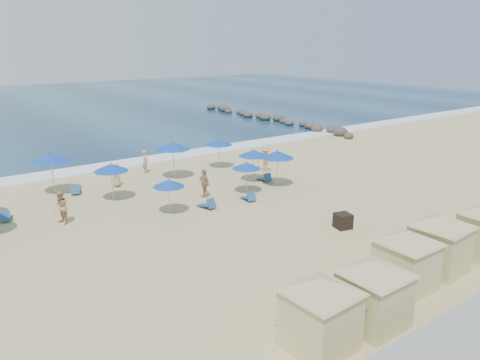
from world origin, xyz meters
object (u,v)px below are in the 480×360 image
Objects in this scene: beachgoer_5 at (145,161)px; umbrella_3 at (51,157)px; umbrella_5 at (169,183)px; beachgoer_3 at (265,159)px; umbrella_7 at (246,165)px; beachgoer_4 at (116,175)px; umbrella_8 at (219,142)px; cabana_0 at (320,304)px; umbrella_4 at (111,167)px; cabana_2 at (407,253)px; umbrella_9 at (253,153)px; cabana_3 at (441,236)px; cabana_1 at (375,285)px; umbrella_10 at (277,154)px; umbrella_6 at (173,146)px; rock_jetty at (270,118)px; beachgoer_2 at (204,183)px; trash_bin at (343,221)px; beachgoer_1 at (61,208)px.

umbrella_3 is at bearing 107.62° from beachgoer_5.
umbrella_5 is 10.46m from beachgoer_3.
beachgoer_4 is at bearing 134.35° from umbrella_7.
beachgoer_4 is (-8.10, -0.02, -1.20)m from umbrella_8.
beachgoer_4 is at bearing 85.90° from cabana_0.
umbrella_4 is 1.13× the size of umbrella_7.
umbrella_9 is at bearing 74.65° from cabana_2.
cabana_3 is at bearing 72.06° from beachgoer_4.
cabana_3 is (7.68, 0.74, 0.05)m from cabana_0.
cabana_1 is at bearing -110.33° from umbrella_7.
umbrella_7 is 0.84× the size of umbrella_10.
umbrella_8 is (4.12, 0.53, -0.34)m from umbrella_6.
rock_jetty is at bearing -52.34° from beachgoer_5.
umbrella_10 is at bearing -128.63° from rock_jetty.
umbrella_7 is 2.84m from beachgoer_2.
cabana_3 is 2.50× the size of beachgoer_5.
trash_bin is at bearing -123.30° from rock_jetty.
cabana_2 reaches higher than umbrella_9.
beachgoer_2 is 7.22m from beachgoer_5.
umbrella_8 reaches higher than trash_bin.
umbrella_7 is at bearing -108.41° from umbrella_8.
cabana_1 is 19.53m from beachgoer_3.
umbrella_8 is 3.77m from beachgoer_3.
cabana_1 reaches higher than umbrella_7.
cabana_2 is at bearing -169.68° from beachgoer_5.
umbrella_6 reaches higher than beachgoer_4.
umbrella_5 reaches higher than beachgoer_1.
umbrella_3 is (-10.02, 19.97, 0.82)m from cabana_3.
umbrella_3 is 12.05m from umbrella_7.
beachgoer_4 is at bearing 92.50° from cabana_1.
beachgoer_3 is at bearing 86.24° from trash_bin.
umbrella_3 reaches higher than umbrella_8.
umbrella_9 is (-0.14, -4.41, 0.02)m from umbrella_8.
umbrella_10 is 10.64m from beachgoer_4.
beachgoer_3 reaches higher than rock_jetty.
cabana_3 reaches higher than cabana_1.
umbrella_9 is at bearing 42.86° from umbrella_7.
cabana_0 is at bearing -127.60° from rock_jetty.
umbrella_8 reaches higher than rock_jetty.
umbrella_4 is at bearing -146.91° from rock_jetty.
cabana_2 is 1.54× the size of umbrella_6.
beachgoer_3 is (9.31, 17.16, -0.54)m from cabana_1.
cabana_1 is 21.44m from umbrella_3.
beachgoer_4 is at bearing -149.74° from rock_jetty.
beachgoer_4 is (4.86, 4.70, -0.12)m from beachgoer_1.
umbrella_9 reaches higher than umbrella_8.
umbrella_4 reaches higher than beachgoer_2.
umbrella_3 reaches higher than umbrella_9.
beachgoer_3 is at bearing 84.37° from beachgoer_1.
cabana_1 is at bearing -4.84° from cabana_0.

